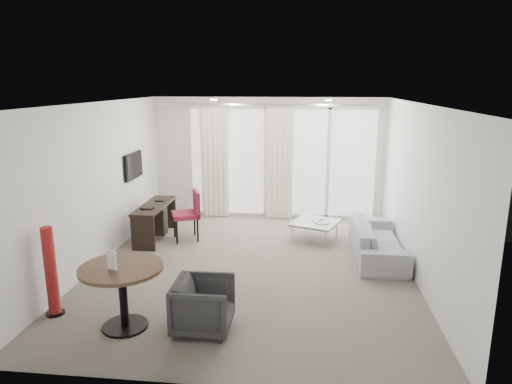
# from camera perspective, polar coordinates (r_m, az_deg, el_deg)

# --- Properties ---
(floor) EXTENTS (5.00, 6.00, 0.00)m
(floor) POSITION_cam_1_polar(r_m,az_deg,el_deg) (7.46, -0.52, -9.32)
(floor) COLOR #696458
(floor) RESTS_ON ground
(ceiling) EXTENTS (5.00, 6.00, 0.00)m
(ceiling) POSITION_cam_1_polar(r_m,az_deg,el_deg) (6.88, -0.56, 11.05)
(ceiling) COLOR white
(ceiling) RESTS_ON ground
(wall_left) EXTENTS (0.00, 6.00, 2.60)m
(wall_left) POSITION_cam_1_polar(r_m,az_deg,el_deg) (7.76, -19.19, 0.89)
(wall_left) COLOR silver
(wall_left) RESTS_ON ground
(wall_right) EXTENTS (0.00, 6.00, 2.60)m
(wall_right) POSITION_cam_1_polar(r_m,az_deg,el_deg) (7.21, 19.60, -0.07)
(wall_right) COLOR silver
(wall_right) RESTS_ON ground
(wall_front) EXTENTS (5.00, 0.00, 2.60)m
(wall_front) POSITION_cam_1_polar(r_m,az_deg,el_deg) (4.23, -5.47, -8.70)
(wall_front) COLOR silver
(wall_front) RESTS_ON ground
(window_panel) EXTENTS (4.00, 0.02, 2.38)m
(window_panel) POSITION_cam_1_polar(r_m,az_deg,el_deg) (9.97, 3.24, 3.69)
(window_panel) COLOR white
(window_panel) RESTS_ON ground
(window_frame) EXTENTS (4.10, 0.06, 2.44)m
(window_frame) POSITION_cam_1_polar(r_m,az_deg,el_deg) (9.96, 3.23, 3.68)
(window_frame) COLOR white
(window_frame) RESTS_ON ground
(curtain_left) EXTENTS (0.60, 0.20, 2.38)m
(curtain_left) POSITION_cam_1_polar(r_m,az_deg,el_deg) (9.99, -5.16, 3.68)
(curtain_left) COLOR white
(curtain_left) RESTS_ON ground
(curtain_right) EXTENTS (0.60, 0.20, 2.38)m
(curtain_right) POSITION_cam_1_polar(r_m,az_deg,el_deg) (9.81, 2.89, 3.54)
(curtain_right) COLOR white
(curtain_right) RESTS_ON ground
(curtain_track) EXTENTS (4.80, 0.04, 0.04)m
(curtain_track) POSITION_cam_1_polar(r_m,az_deg,el_deg) (9.69, 1.48, 10.87)
(curtain_track) COLOR #B2B2B7
(curtain_track) RESTS_ON ceiling
(downlight_a) EXTENTS (0.12, 0.12, 0.02)m
(downlight_a) POSITION_cam_1_polar(r_m,az_deg,el_deg) (8.61, -5.33, 11.42)
(downlight_a) COLOR #FFE0B2
(downlight_a) RESTS_ON ceiling
(downlight_b) EXTENTS (0.12, 0.12, 0.02)m
(downlight_b) POSITION_cam_1_polar(r_m,az_deg,el_deg) (8.44, 9.06, 11.27)
(downlight_b) COLOR #FFE0B2
(downlight_b) RESTS_ON ceiling
(desk) EXTENTS (0.44, 1.42, 0.67)m
(desk) POSITION_cam_1_polar(r_m,az_deg,el_deg) (8.85, -12.50, -3.64)
(desk) COLOR black
(desk) RESTS_ON floor
(tv) EXTENTS (0.05, 0.80, 0.50)m
(tv) POSITION_cam_1_polar(r_m,az_deg,el_deg) (9.04, -15.07, 3.19)
(tv) COLOR black
(tv) RESTS_ON wall_left
(desk_chair) EXTENTS (0.66, 0.64, 0.94)m
(desk_chair) POSITION_cam_1_polar(r_m,az_deg,el_deg) (8.66, -8.80, -2.92)
(desk_chair) COLOR maroon
(desk_chair) RESTS_ON floor
(round_table) EXTENTS (1.15, 1.15, 0.79)m
(round_table) POSITION_cam_1_polar(r_m,az_deg,el_deg) (5.82, -16.25, -12.51)
(round_table) COLOR #452C1E
(round_table) RESTS_ON floor
(menu_card) EXTENTS (0.13, 0.06, 0.23)m
(menu_card) POSITION_cam_1_polar(r_m,az_deg,el_deg) (5.63, -17.43, -9.88)
(menu_card) COLOR white
(menu_card) RESTS_ON round_table
(red_lamp) EXTENTS (0.30, 0.30, 1.16)m
(red_lamp) POSITION_cam_1_polar(r_m,az_deg,el_deg) (6.36, -24.27, -9.06)
(red_lamp) COLOR maroon
(red_lamp) RESTS_ON floor
(tub_armchair) EXTENTS (0.70, 0.68, 0.63)m
(tub_armchair) POSITION_cam_1_polar(r_m,az_deg,el_deg) (5.61, -6.58, -13.91)
(tub_armchair) COLOR #2B2B2C
(tub_armchair) RESTS_ON floor
(coffee_table) EXTENTS (1.02, 1.02, 0.36)m
(coffee_table) POSITION_cam_1_polar(r_m,az_deg,el_deg) (8.70, 7.38, -4.82)
(coffee_table) COLOR gray
(coffee_table) RESTS_ON floor
(remote) EXTENTS (0.09, 0.18, 0.02)m
(remote) POSITION_cam_1_polar(r_m,az_deg,el_deg) (8.69, 8.08, -3.59)
(remote) COLOR black
(remote) RESTS_ON coffee_table
(magazine) EXTENTS (0.28, 0.31, 0.01)m
(magazine) POSITION_cam_1_polar(r_m,az_deg,el_deg) (8.60, 8.10, -3.78)
(magazine) COLOR gray
(magazine) RESTS_ON coffee_table
(sofa) EXTENTS (0.78, 1.98, 0.58)m
(sofa) POSITION_cam_1_polar(r_m,az_deg,el_deg) (8.06, 14.94, -5.82)
(sofa) COLOR #93939C
(sofa) RESTS_ON floor
(terrace_slab) EXTENTS (5.60, 3.00, 0.12)m
(terrace_slab) POSITION_cam_1_polar(r_m,az_deg,el_deg) (11.72, 3.57, -1.13)
(terrace_slab) COLOR #4D4D50
(terrace_slab) RESTS_ON ground
(rattan_chair_a) EXTENTS (0.64, 0.64, 0.84)m
(rattan_chair_a) POSITION_cam_1_polar(r_m,az_deg,el_deg) (10.88, 6.57, 0.27)
(rattan_chair_a) COLOR brown
(rattan_chair_a) RESTS_ON terrace_slab
(rattan_chair_b) EXTENTS (0.71, 0.71, 0.85)m
(rattan_chair_b) POSITION_cam_1_polar(r_m,az_deg,el_deg) (11.49, 13.79, 0.69)
(rattan_chair_b) COLOR brown
(rattan_chair_b) RESTS_ON terrace_slab
(rattan_table) EXTENTS (0.64, 0.64, 0.50)m
(rattan_table) POSITION_cam_1_polar(r_m,az_deg,el_deg) (11.77, 9.98, 0.31)
(rattan_table) COLOR brown
(rattan_table) RESTS_ON terrace_slab
(balustrade) EXTENTS (5.50, 0.06, 1.05)m
(balustrade) POSITION_cam_1_polar(r_m,az_deg,el_deg) (13.01, 3.93, 2.86)
(balustrade) COLOR #B2B2B7
(balustrade) RESTS_ON terrace_slab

